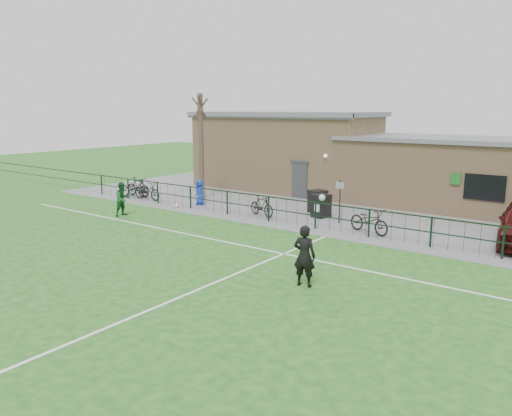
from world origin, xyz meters
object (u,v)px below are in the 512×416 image
Objects in this scene: bicycle_a at (134,188)px; outfield_player at (123,199)px; bicycle_b at (138,187)px; bicycle_d at (262,206)px; bicycle_c at (147,191)px; spectator_child at (200,192)px; ball_ground at (177,206)px; bicycle_e at (369,221)px; wheelie_bin_right at (318,202)px; bare_tree at (201,147)px; sign_post at (340,202)px; wheelie_bin_left at (321,207)px.

outfield_player reaches higher than bicycle_a.
bicycle_d is (9.18, -0.12, -0.06)m from bicycle_b.
bicycle_c is 3.52m from spectator_child.
ball_ground is at bearing -118.98° from bicycle_a.
bicycle_e is (13.48, 0.29, -0.00)m from bicycle_c.
wheelie_bin_right reaches higher than bicycle_d.
bicycle_c is at bearing -136.21° from bare_tree.
bicycle_b is at bearing 43.04° from outfield_player.
bicycle_c is (-11.63, -1.18, -0.46)m from sign_post.
sign_post reaches higher than bicycle_d.
sign_post is at bearing -62.71° from bicycle_d.
bicycle_c is (1.38, -0.18, 0.01)m from bicycle_a.
bicycle_b is at bearing 70.81° from bicycle_c.
bicycle_b is 1.38× the size of spectator_child.
bare_tree is 6.39m from bicycle_d.
spectator_child reaches higher than bicycle_d.
wheelie_bin_left is 0.51× the size of bicycle_e.
bicycle_a is 9.24m from bicycle_d.
spectator_child is at bearing -13.87° from outfield_player.
bare_tree is 3.55× the size of bicycle_d.
bare_tree is at bearing -153.72° from wheelie_bin_right.
bicycle_e is at bearing -107.93° from bicycle_a.
bicycle_b is at bearing -176.84° from sign_post.
wheelie_bin_left is 4.35× the size of ball_ground.
bicycle_a is 0.99× the size of bicycle_c.
bicycle_b is (-12.95, -0.71, -0.43)m from sign_post.
spectator_child is 4.42m from outfield_player.
bicycle_e is 1.48× the size of spectator_child.
ball_ground is at bearing -89.16° from spectator_child.
sign_post is 11.70m from bicycle_c.
bicycle_e is at bearing -9.46° from bare_tree.
bicycle_a is 5.26m from outfield_player.
ball_ground is (-7.26, -2.51, -0.42)m from wheelie_bin_left.
bicycle_d is at bearing -90.56° from bicycle_b.
bicycle_b reaches higher than bicycle_a.
bare_tree is at bearing -64.51° from bicycle_b.
bicycle_b is 1.14× the size of outfield_player.
spectator_child reaches higher than bicycle_b.
spectator_child is 1.53m from ball_ground.
sign_post is 1.46× the size of spectator_child.
outfield_player reaches higher than spectator_child.
ball_ground is (4.36, -1.12, -0.47)m from bicycle_b.
bicycle_c is at bearing -142.32° from wheelie_bin_right.
wheelie_bin_right is 9.99m from bicycle_c.
wheelie_bin_left is 6.96m from spectator_child.
bicycle_e is at bearing 14.95° from spectator_child.
ball_ground is at bearing -74.35° from bare_tree.
bicycle_b is 1.40m from bicycle_c.
bare_tree is at bearing -79.73° from bicycle_a.
outfield_player is (3.68, -3.74, 0.28)m from bicycle_a.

